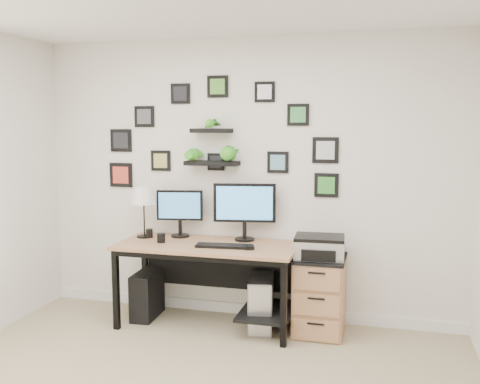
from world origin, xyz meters
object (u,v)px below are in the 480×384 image
(table_lamp, at_px, (144,196))
(printer, at_px, (319,247))
(pc_tower_grey, at_px, (261,303))
(pc_tower_black, at_px, (147,294))
(monitor_left, at_px, (180,210))
(mug, at_px, (161,238))
(monitor_right, at_px, (245,207))
(desk, at_px, (212,257))
(file_cabinet, at_px, (320,295))

(table_lamp, relative_size, printer, 1.11)
(pc_tower_grey, xyz_separation_m, printer, (0.51, 0.01, 0.53))
(pc_tower_black, distance_m, pc_tower_grey, 1.10)
(monitor_left, height_order, pc_tower_black, monitor_left)
(mug, xyz_separation_m, printer, (1.41, 0.12, -0.02))
(pc_tower_grey, bearing_deg, monitor_right, 139.41)
(desk, relative_size, mug, 19.27)
(mug, distance_m, printer, 1.41)
(monitor_left, xyz_separation_m, file_cabinet, (1.34, -0.12, -0.67))
(pc_tower_black, height_order, pc_tower_grey, pc_tower_grey)
(table_lamp, bearing_deg, monitor_left, 17.30)
(monitor_left, distance_m, file_cabinet, 1.50)
(pc_tower_black, height_order, printer, printer)
(mug, bearing_deg, pc_tower_grey, 6.69)
(table_lamp, bearing_deg, monitor_right, 6.03)
(printer, bearing_deg, monitor_right, 167.69)
(printer, bearing_deg, pc_tower_grey, -178.37)
(monitor_right, xyz_separation_m, mug, (-0.71, -0.27, -0.27))
(pc_tower_black, relative_size, file_cabinet, 0.64)
(desk, height_order, monitor_left, monitor_left)
(mug, xyz_separation_m, file_cabinet, (1.41, 0.15, -0.46))
(desk, distance_m, mug, 0.49)
(monitor_left, bearing_deg, table_lamp, -162.70)
(file_cabinet, bearing_deg, desk, -176.53)
(mug, height_order, printer, printer)
(file_cabinet, bearing_deg, pc_tower_grey, -175.22)
(monitor_right, xyz_separation_m, file_cabinet, (0.71, -0.12, -0.73))
(pc_tower_black, distance_m, printer, 1.70)
(desk, relative_size, monitor_right, 2.84)
(printer, bearing_deg, desk, -178.22)
(desk, xyz_separation_m, pc_tower_black, (-0.65, 0.01, -0.41))
(table_lamp, xyz_separation_m, file_cabinet, (1.66, -0.02, -0.80))
(monitor_left, relative_size, file_cabinet, 0.66)
(monitor_right, relative_size, file_cabinet, 0.84)
(desk, relative_size, table_lamp, 3.30)
(pc_tower_black, bearing_deg, printer, -2.52)
(monitor_right, bearing_deg, mug, -158.83)
(pc_tower_black, xyz_separation_m, printer, (1.61, 0.02, 0.55))
(table_lamp, bearing_deg, mug, -35.43)
(monitor_left, xyz_separation_m, pc_tower_black, (-0.28, -0.17, -0.79))
(pc_tower_black, bearing_deg, file_cabinet, -1.52)
(table_lamp, xyz_separation_m, printer, (1.65, -0.05, -0.37))
(monitor_left, bearing_deg, file_cabinet, -5.30)
(file_cabinet, bearing_deg, pc_tower_black, -178.45)
(pc_tower_black, height_order, file_cabinet, file_cabinet)
(desk, xyz_separation_m, file_cabinet, (0.96, 0.06, -0.29))
(mug, distance_m, pc_tower_black, 0.62)
(pc_tower_grey, bearing_deg, pc_tower_black, -179.97)
(desk, height_order, pc_tower_black, desk)
(table_lamp, distance_m, printer, 1.69)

